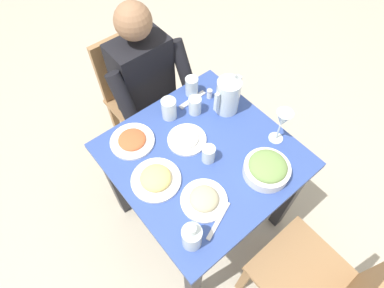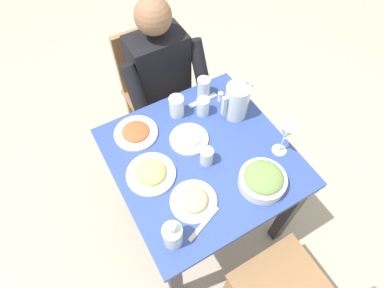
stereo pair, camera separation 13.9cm
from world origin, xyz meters
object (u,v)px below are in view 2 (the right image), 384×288
(plate_yoghurt, at_px, (189,138))
(wine_glass, at_px, (286,133))
(water_glass_near_right, at_px, (207,156))
(salt_shaker, at_px, (220,97))
(dining_table, at_px, (201,170))
(plate_beans, at_px, (193,200))
(diner_near, at_px, (167,90))
(oil_carafe, at_px, (173,236))
(plate_rice_curry, at_px, (136,132))
(chair_near, at_px, (155,86))
(water_pitcher, at_px, (237,101))
(water_glass_near_left, at_px, (204,87))
(water_glass_far_right, at_px, (177,106))
(plate_fries, at_px, (151,173))
(salad_bowl, at_px, (263,179))
(water_glass_by_pitcher, at_px, (203,106))

(plate_yoghurt, height_order, wine_glass, wine_glass)
(water_glass_near_right, bearing_deg, salt_shaker, -131.68)
(dining_table, height_order, plate_beans, plate_beans)
(diner_near, distance_m, oil_carafe, 0.93)
(plate_rice_curry, relative_size, salt_shaker, 3.98)
(chair_near, distance_m, water_pitcher, 0.73)
(water_pitcher, bearing_deg, oil_carafe, 36.01)
(plate_beans, bearing_deg, salt_shaker, -133.61)
(dining_table, bearing_deg, chair_near, -96.85)
(plate_yoghurt, xyz_separation_m, water_glass_near_left, (-0.22, -0.23, 0.04))
(water_glass_far_right, bearing_deg, plate_fries, 43.39)
(water_glass_far_right, bearing_deg, chair_near, -98.66)
(chair_near, relative_size, plate_rice_curry, 4.13)
(diner_near, height_order, oil_carafe, diner_near)
(chair_near, xyz_separation_m, water_pitcher, (-0.19, 0.61, 0.34))
(salad_bowl, bearing_deg, chair_near, -86.44)
(salad_bowl, xyz_separation_m, plate_beans, (0.31, -0.07, -0.02))
(chair_near, distance_m, water_glass_near_left, 0.53)
(diner_near, bearing_deg, water_glass_far_right, 74.75)
(salad_bowl, bearing_deg, dining_table, -59.57)
(salad_bowl, relative_size, wine_glass, 1.07)
(plate_rice_curry, height_order, water_glass_near_right, water_glass_near_right)
(plate_yoghurt, height_order, plate_fries, plate_fries)
(water_glass_near_right, bearing_deg, plate_beans, 42.93)
(diner_near, distance_m, water_pitcher, 0.49)
(plate_yoghurt, bearing_deg, diner_near, -102.82)
(salad_bowl, bearing_deg, plate_yoghurt, -66.24)
(water_glass_near_left, relative_size, wine_glass, 0.54)
(plate_beans, height_order, water_glass_by_pitcher, water_glass_by_pitcher)
(chair_near, height_order, water_glass_near_left, chair_near)
(wine_glass, bearing_deg, water_glass_by_pitcher, -63.02)
(chair_near, xyz_separation_m, water_glass_near_left, (-0.12, 0.41, 0.30))
(plate_fries, bearing_deg, plate_yoghurt, -161.45)
(diner_near, distance_m, wine_glass, 0.78)
(salt_shaker, bearing_deg, water_glass_by_pitcher, 12.47)
(plate_yoghurt, xyz_separation_m, plate_fries, (0.24, 0.08, 0.00))
(chair_near, distance_m, water_glass_by_pitcher, 0.60)
(chair_near, relative_size, water_glass_far_right, 7.76)
(dining_table, xyz_separation_m, wine_glass, (-0.33, 0.16, 0.29))
(diner_near, height_order, water_glass_near_right, diner_near)
(oil_carafe, bearing_deg, water_glass_near_right, -141.15)
(diner_near, xyz_separation_m, salad_bowl, (-0.06, 0.80, 0.14))
(plate_beans, bearing_deg, diner_near, -108.46)
(water_glass_far_right, bearing_deg, water_glass_by_pitcher, 153.07)
(dining_table, xyz_separation_m, plate_fries, (0.25, -0.03, 0.16))
(diner_near, relative_size, water_glass_far_right, 10.33)
(water_glass_far_right, bearing_deg, salad_bowl, 103.80)
(dining_table, height_order, plate_fries, plate_fries)
(water_glass_by_pitcher, bearing_deg, dining_table, 58.31)
(dining_table, relative_size, oil_carafe, 4.95)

